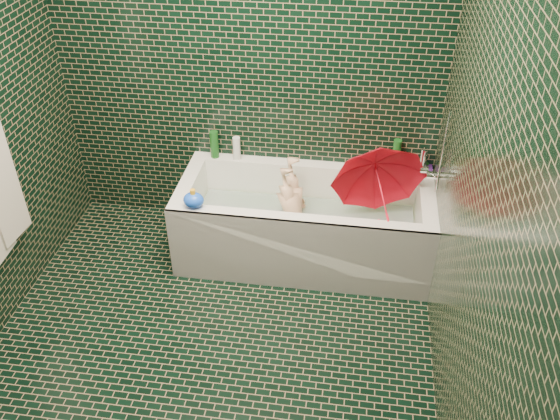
# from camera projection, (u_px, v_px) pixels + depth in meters

# --- Properties ---
(floor) EXTENTS (2.80, 2.80, 0.00)m
(floor) POSITION_uv_depth(u_px,v_px,m) (207.00, 357.00, 3.46)
(floor) COLOR black
(floor) RESTS_ON ground
(wall_back) EXTENTS (2.80, 0.00, 2.80)m
(wall_back) POSITION_uv_depth(u_px,v_px,m) (246.00, 62.00, 3.86)
(wall_back) COLOR black
(wall_back) RESTS_ON floor
(wall_right) EXTENTS (0.00, 2.80, 2.80)m
(wall_right) POSITION_uv_depth(u_px,v_px,m) (477.00, 200.00, 2.58)
(wall_right) COLOR black
(wall_right) RESTS_ON floor
(bathtub) EXTENTS (1.70, 0.75, 0.55)m
(bathtub) POSITION_uv_depth(u_px,v_px,m) (304.00, 231.00, 4.09)
(bathtub) COLOR white
(bathtub) RESTS_ON floor
(bath_mat) EXTENTS (1.35, 0.47, 0.01)m
(bath_mat) POSITION_uv_depth(u_px,v_px,m) (304.00, 236.00, 4.14)
(bath_mat) COLOR green
(bath_mat) RESTS_ON bathtub
(water) EXTENTS (1.48, 0.53, 0.00)m
(water) POSITION_uv_depth(u_px,v_px,m) (304.00, 219.00, 4.06)
(water) COLOR silver
(water) RESTS_ON bathtub
(faucet) EXTENTS (0.18, 0.19, 0.55)m
(faucet) POSITION_uv_depth(u_px,v_px,m) (436.00, 170.00, 3.68)
(faucet) COLOR silver
(faucet) RESTS_ON wall_right
(child) EXTENTS (0.86, 0.48, 0.28)m
(child) POSITION_uv_depth(u_px,v_px,m) (294.00, 214.00, 4.08)
(child) COLOR #E5B58F
(child) RESTS_ON bathtub
(umbrella) EXTENTS (0.85, 0.78, 0.88)m
(umbrella) POSITION_uv_depth(u_px,v_px,m) (381.00, 191.00, 3.76)
(umbrella) COLOR red
(umbrella) RESTS_ON bathtub
(soap_bottle_a) EXTENTS (0.12, 0.12, 0.24)m
(soap_bottle_a) POSITION_uv_depth(u_px,v_px,m) (414.00, 172.00, 4.08)
(soap_bottle_a) COLOR white
(soap_bottle_a) RESTS_ON bathtub
(soap_bottle_b) EXTENTS (0.08, 0.08, 0.17)m
(soap_bottle_b) POSITION_uv_depth(u_px,v_px,m) (426.00, 175.00, 4.05)
(soap_bottle_b) COLOR #441C6C
(soap_bottle_b) RESTS_ON bathtub
(soap_bottle_c) EXTENTS (0.15, 0.15, 0.18)m
(soap_bottle_c) POSITION_uv_depth(u_px,v_px,m) (422.00, 171.00, 4.09)
(soap_bottle_c) COLOR #164E19
(soap_bottle_c) RESTS_ON bathtub
(bottle_right_tall) EXTENTS (0.07, 0.07, 0.23)m
(bottle_right_tall) POSITION_uv_depth(u_px,v_px,m) (396.00, 155.00, 4.04)
(bottle_right_tall) COLOR #164E19
(bottle_right_tall) RESTS_ON bathtub
(bottle_right_pump) EXTENTS (0.07, 0.07, 0.19)m
(bottle_right_pump) POSITION_uv_depth(u_px,v_px,m) (423.00, 161.00, 4.01)
(bottle_right_pump) COLOR silver
(bottle_right_pump) RESTS_ON bathtub
(bottle_left_tall) EXTENTS (0.07, 0.07, 0.20)m
(bottle_left_tall) POSITION_uv_depth(u_px,v_px,m) (214.00, 144.00, 4.19)
(bottle_left_tall) COLOR #164E19
(bottle_left_tall) RESTS_ON bathtub
(bottle_left_short) EXTENTS (0.06, 0.06, 0.17)m
(bottle_left_short) POSITION_uv_depth(u_px,v_px,m) (237.00, 148.00, 4.17)
(bottle_left_short) COLOR white
(bottle_left_short) RESTS_ON bathtub
(rubber_duck) EXTENTS (0.11, 0.09, 0.09)m
(rubber_duck) POSITION_uv_depth(u_px,v_px,m) (401.00, 165.00, 4.08)
(rubber_duck) COLOR #FFAF1A
(rubber_duck) RESTS_ON bathtub
(bath_toy) EXTENTS (0.16, 0.15, 0.13)m
(bath_toy) POSITION_uv_depth(u_px,v_px,m) (193.00, 200.00, 3.71)
(bath_toy) COLOR blue
(bath_toy) RESTS_ON bathtub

